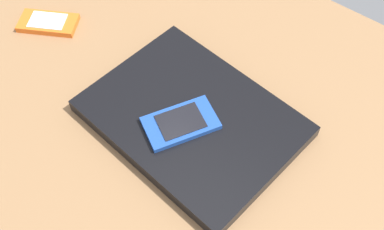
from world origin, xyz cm
name	(u,v)px	position (x,y,z in cm)	size (l,w,h in cm)	color
desk_surface	(236,169)	(0.00, 0.00, 1.50)	(120.00, 80.00, 3.00)	olive
laptop_closed	(192,118)	(9.71, -1.71, 4.13)	(30.83, 22.91, 2.25)	black
cell_phone_on_laptop	(181,123)	(9.82, 0.86, 5.71)	(10.51, 12.34, 0.97)	#1E479E
cell_phone_on_desk	(48,23)	(43.25, -2.38, 3.57)	(11.54, 9.75, 1.22)	orange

